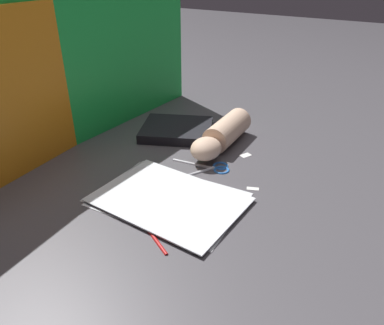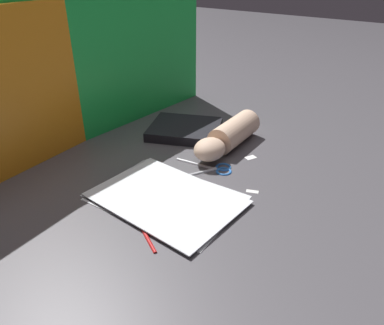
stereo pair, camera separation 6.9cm
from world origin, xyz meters
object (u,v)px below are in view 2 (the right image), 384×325
Objects in this scene: scissors at (212,168)px; hand_forearm at (228,136)px; paper_stack at (166,198)px; book_closed at (185,129)px.

hand_forearm is (0.13, 0.03, 0.04)m from scissors.
scissors is at bearing -3.39° from paper_stack.
book_closed is 0.25m from scissors.
book_closed is at bearing 29.96° from paper_stack.
scissors reaches higher than paper_stack.
paper_stack is at bearing -150.04° from book_closed.
paper_stack is 2.11× the size of scissors.
hand_forearm is at bearing 13.68° from scissors.
scissors is (-0.14, -0.20, -0.01)m from book_closed.
scissors is 0.14m from hand_forearm.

